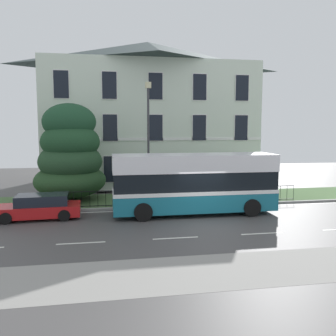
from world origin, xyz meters
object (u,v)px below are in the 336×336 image
Objects in this scene: single_decker_bus at (194,183)px; parked_hatchback_00 at (39,207)px; georgian_townhouse at (148,112)px; street_lamp_post at (148,135)px; evergreen_tree at (70,156)px.

parked_hatchback_00 is (-8.29, 0.27, -1.12)m from single_decker_bus.
single_decker_bus reaches higher than parked_hatchback_00.
parked_hatchback_00 is at bearing -121.20° from georgian_townhouse.
parked_hatchback_00 is at bearing -156.39° from street_lamp_post.
street_lamp_post is at bearing -159.32° from parked_hatchback_00.
evergreen_tree is (-5.88, -7.75, -3.14)m from georgian_townhouse.
single_decker_bus is at bearing 175.18° from parked_hatchback_00.
street_lamp_post is (-2.19, 2.94, 2.58)m from single_decker_bus.
parked_hatchback_00 is 0.60× the size of street_lamp_post.
parked_hatchback_00 is at bearing 177.99° from single_decker_bus.
georgian_townhouse is at bearing 83.57° from street_lamp_post.
georgian_townhouse is at bearing -124.13° from parked_hatchback_00.
evergreen_tree reaches higher than single_decker_bus.
single_decker_bus is at bearing -84.48° from georgian_townhouse.
evergreen_tree is 0.69× the size of single_decker_bus.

